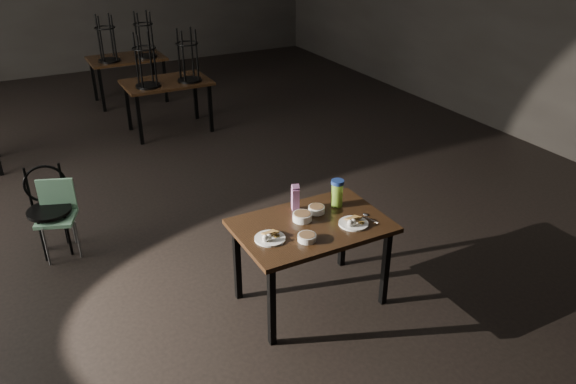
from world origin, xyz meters
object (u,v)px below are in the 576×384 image
bentwood_chair (48,203)px  juice_carton (295,198)px  water_bottle (337,193)px  main_table (312,232)px  school_chair (57,211)px

bentwood_chair → juice_carton: bearing=-34.6°
water_bottle → bentwood_chair: size_ratio=0.28×
water_bottle → main_table: bearing=-154.4°
water_bottle → school_chair: water_bottle is taller
school_chair → juice_carton: bearing=-20.8°
main_table → school_chair: main_table is taller
water_bottle → bentwood_chair: 2.73m
main_table → bentwood_chair: size_ratio=1.42×
bentwood_chair → school_chair: 0.11m
juice_carton → main_table: bearing=-89.3°
juice_carton → school_chair: bearing=138.6°
main_table → juice_carton: size_ratio=5.14×
water_bottle → bentwood_chair: (-2.11, 1.70, -0.37)m
bentwood_chair → school_chair: bearing=-45.7°
water_bottle → bentwood_chair: bearing=141.2°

